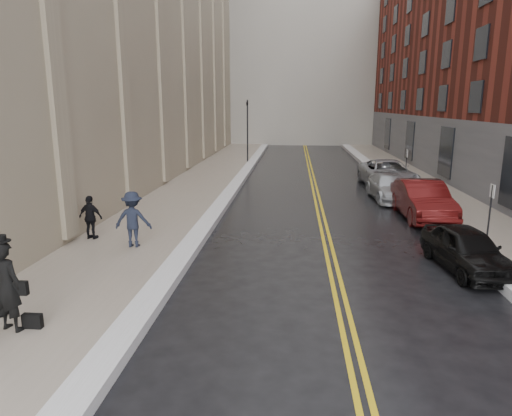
% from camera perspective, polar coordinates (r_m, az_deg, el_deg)
% --- Properties ---
extents(ground, '(160.00, 160.00, 0.00)m').
position_cam_1_polar(ground, '(9.10, -4.13, -19.24)').
color(ground, black).
rests_on(ground, ground).
extents(sidewalk_left, '(4.00, 64.00, 0.15)m').
position_cam_1_polar(sidewalk_left, '(24.77, -8.74, 1.61)').
color(sidewalk_left, gray).
rests_on(sidewalk_left, ground).
extents(sidewalk_right, '(3.00, 64.00, 0.15)m').
position_cam_1_polar(sidewalk_right, '(25.30, 22.52, 1.00)').
color(sidewalk_right, gray).
rests_on(sidewalk_right, ground).
extents(lane_stripe_a, '(0.12, 64.00, 0.01)m').
position_cam_1_polar(lane_stripe_a, '(24.13, 7.37, 1.18)').
color(lane_stripe_a, gold).
rests_on(lane_stripe_a, ground).
extents(lane_stripe_b, '(0.12, 64.00, 0.01)m').
position_cam_1_polar(lane_stripe_b, '(24.14, 7.93, 1.17)').
color(lane_stripe_b, gold).
rests_on(lane_stripe_b, ground).
extents(snow_ridge_left, '(0.70, 60.80, 0.26)m').
position_cam_1_polar(snow_ridge_left, '(24.33, -3.47, 1.66)').
color(snow_ridge_left, white).
rests_on(snow_ridge_left, ground).
extents(snow_ridge_right, '(0.85, 60.80, 0.30)m').
position_cam_1_polar(snow_ridge_right, '(24.78, 18.46, 1.27)').
color(snow_ridge_right, white).
rests_on(snow_ridge_right, ground).
extents(traffic_signal, '(0.18, 0.15, 5.20)m').
position_cam_1_polar(traffic_signal, '(37.85, -1.07, 10.18)').
color(traffic_signal, black).
rests_on(traffic_signal, ground).
extents(parking_sign_near, '(0.06, 0.35, 2.23)m').
position_cam_1_polar(parking_sign_near, '(17.32, 27.22, -0.19)').
color(parking_sign_near, black).
rests_on(parking_sign_near, ground).
extents(parking_sign_far, '(0.06, 0.35, 2.23)m').
position_cam_1_polar(parking_sign_far, '(28.61, 18.26, 5.21)').
color(parking_sign_far, black).
rests_on(parking_sign_far, ground).
extents(car_black, '(2.01, 4.00, 1.31)m').
position_cam_1_polar(car_black, '(14.89, 24.82, -4.69)').
color(car_black, black).
rests_on(car_black, ground).
extents(car_maroon, '(1.80, 4.98, 1.63)m').
position_cam_1_polar(car_maroon, '(20.90, 20.08, 0.97)').
color(car_maroon, '#440C0C').
rests_on(car_maroon, ground).
extents(car_silver_near, '(2.05, 4.62, 1.32)m').
position_cam_1_polar(car_silver_near, '(24.57, 16.37, 2.52)').
color(car_silver_near, '#9FA2A6').
rests_on(car_silver_near, ground).
extents(car_silver_far, '(2.99, 5.94, 1.61)m').
position_cam_1_polar(car_silver_far, '(28.20, 16.12, 4.12)').
color(car_silver_far, '#A8ABB1').
rests_on(car_silver_far, ground).
extents(pedestrian_main, '(0.81, 0.64, 1.96)m').
position_cam_1_polar(pedestrian_main, '(10.94, -28.66, -8.58)').
color(pedestrian_main, black).
rests_on(pedestrian_main, sidewalk_left).
extents(pedestrian_b, '(1.25, 0.76, 1.88)m').
position_cam_1_polar(pedestrian_b, '(15.75, -15.14, -1.37)').
color(pedestrian_b, black).
rests_on(pedestrian_b, sidewalk_left).
extents(pedestrian_c, '(0.97, 0.56, 1.56)m').
position_cam_1_polar(pedestrian_c, '(17.14, -19.96, -1.11)').
color(pedestrian_c, black).
rests_on(pedestrian_c, sidewalk_left).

